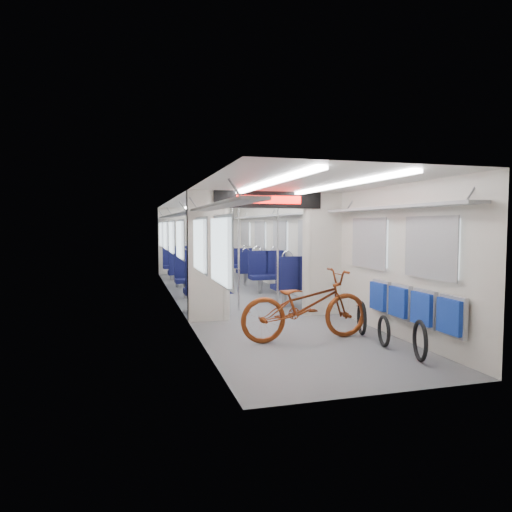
% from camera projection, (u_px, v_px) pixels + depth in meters
% --- Properties ---
extents(carriage, '(12.00, 12.02, 2.31)m').
position_uv_depth(carriage, '(244.00, 234.00, 9.98)').
color(carriage, '#515456').
rests_on(carriage, ground).
extents(bicycle, '(1.99, 0.74, 1.04)m').
position_uv_depth(bicycle, '(305.00, 305.00, 6.70)').
color(bicycle, maroon).
rests_on(bicycle, ground).
extents(flip_bench, '(0.12, 2.10, 0.51)m').
position_uv_depth(flip_bench, '(411.00, 305.00, 6.36)').
color(flip_bench, gray).
rests_on(flip_bench, carriage).
extents(bike_hoop_a, '(0.22, 0.51, 0.52)m').
position_uv_depth(bike_hoop_a, '(420.00, 343.00, 5.66)').
color(bike_hoop_a, black).
rests_on(bike_hoop_a, ground).
extents(bike_hoop_b, '(0.14, 0.44, 0.44)m').
position_uv_depth(bike_hoop_b, '(384.00, 333.00, 6.35)').
color(bike_hoop_b, black).
rests_on(bike_hoop_b, ground).
extents(bike_hoop_c, '(0.20, 0.52, 0.53)m').
position_uv_depth(bike_hoop_c, '(362.00, 320.00, 7.02)').
color(bike_hoop_c, black).
rests_on(bike_hoop_c, ground).
extents(seat_bay_near_left, '(0.94, 2.22, 1.14)m').
position_uv_depth(seat_bay_near_left, '(201.00, 278.00, 9.87)').
color(seat_bay_near_left, '#0C0F38').
rests_on(seat_bay_near_left, ground).
extents(seat_bay_near_right, '(0.96, 2.33, 1.18)m').
position_uv_depth(seat_bay_near_right, '(281.00, 274.00, 10.51)').
color(seat_bay_near_right, '#0C0F38').
rests_on(seat_bay_near_right, ground).
extents(seat_bay_far_left, '(0.95, 2.27, 1.16)m').
position_uv_depth(seat_bay_far_left, '(182.00, 264.00, 13.40)').
color(seat_bay_far_left, '#0C0F38').
rests_on(seat_bay_far_left, ground).
extents(seat_bay_far_right, '(0.89, 1.97, 1.07)m').
position_uv_depth(seat_bay_far_right, '(246.00, 264.00, 13.64)').
color(seat_bay_far_right, '#0C0F38').
rests_on(seat_bay_far_right, ground).
extents(stanchion_near_left, '(0.04, 0.04, 2.30)m').
position_uv_depth(stanchion_near_left, '(239.00, 253.00, 8.97)').
color(stanchion_near_left, silver).
rests_on(stanchion_near_left, ground).
extents(stanchion_near_right, '(0.04, 0.04, 2.30)m').
position_uv_depth(stanchion_near_right, '(278.00, 254.00, 8.75)').
color(stanchion_near_right, silver).
rests_on(stanchion_near_right, ground).
extents(stanchion_far_left, '(0.04, 0.04, 2.30)m').
position_uv_depth(stanchion_far_left, '(210.00, 246.00, 12.03)').
color(stanchion_far_left, silver).
rests_on(stanchion_far_left, ground).
extents(stanchion_far_right, '(0.04, 0.04, 2.30)m').
position_uv_depth(stanchion_far_right, '(233.00, 246.00, 12.11)').
color(stanchion_far_right, silver).
rests_on(stanchion_far_right, ground).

